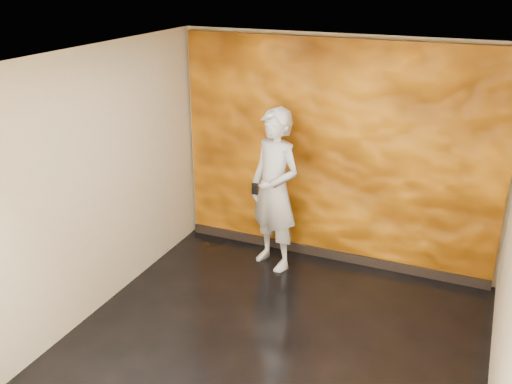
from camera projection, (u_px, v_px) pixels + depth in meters
The scene contains 5 objects.
room at pixel (276, 215), 5.18m from camera, with size 4.02×4.02×2.81m.
feature_wall at pixel (335, 155), 6.85m from camera, with size 3.90×0.06×2.75m, color orange.
baseboard at pixel (329, 254), 7.31m from camera, with size 3.90×0.04×0.12m, color black.
man at pixel (275, 190), 6.82m from camera, with size 0.73×0.48×2.00m, color #90959E.
phone at pixel (255, 189), 6.61m from camera, with size 0.07×0.01×0.14m, color black.
Camera 1 is at (1.72, -4.40, 3.53)m, focal length 40.00 mm.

